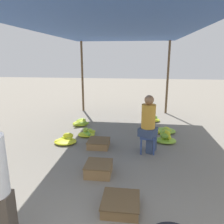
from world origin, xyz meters
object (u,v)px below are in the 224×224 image
Objects in this scene: banana_pile_right_1 at (164,130)px; banana_pile_right_2 at (166,137)px; crate_near at (99,169)px; crate_mid at (99,143)px; banana_pile_left_1 at (87,133)px; banana_pile_left_2 at (81,123)px; banana_pile_right_0 at (152,119)px; vendor_seated at (149,124)px; crate_far at (121,204)px; stool at (148,139)px; banana_pile_left_0 at (66,140)px.

banana_pile_right_2 reaches higher than banana_pile_right_1.
crate_mid is (-0.22, 1.21, -0.02)m from crate_near.
banana_pile_left_1 is 0.81m from crate_mid.
banana_pile_left_2 is 0.94× the size of banana_pile_right_1.
banana_pile_right_0 is 1.13× the size of crate_near.
vendor_seated reaches higher than crate_mid.
banana_pile_right_1 is 2.04m from crate_mid.
banana_pile_right_0 is 1.08× the size of crate_mid.
banana_pile_right_2 is at bearing 70.77° from crate_far.
banana_pile_right_1 is 1.48× the size of crate_near.
banana_pile_left_2 is 2.33m from banana_pile_right_0.
stool is 1.41m from crate_near.
banana_pile_left_2 is (-2.00, 1.72, -0.58)m from vendor_seated.
crate_near is (0.66, -1.90, 0.03)m from banana_pile_left_1.
banana_pile_left_1 is (-1.56, 0.84, -0.24)m from stool.
banana_pile_left_0 is 2.48m from banana_pile_right_2.
vendor_seated is 2.09m from crate_far.
banana_pile_left_1 reaches higher than banana_pile_right_0.
banana_pile_left_0 is at bearing 124.71° from crate_far.
banana_pile_right_0 is at bearing 97.67° from banana_pile_right_2.
banana_pile_left_0 is 1.16× the size of crate_near.
stool is 0.35m from vendor_seated.
banana_pile_left_1 is 0.98m from banana_pile_left_2.
banana_pile_right_1 is at bearing 23.07° from banana_pile_left_0.
banana_pile_right_0 is (2.22, 2.15, 0.00)m from banana_pile_left_0.
stool is 2.01m from crate_far.
banana_pile_right_2 reaches higher than crate_mid.
crate_mid is (0.44, -0.68, 0.01)m from banana_pile_left_1.
crate_near reaches higher than banana_pile_right_0.
banana_pile_left_0 reaches higher than crate_mid.
banana_pile_right_1 is 0.72m from banana_pile_right_2.
banana_pile_right_0 is at bearing 41.92° from banana_pile_left_1.
banana_pile_left_1 reaches higher than banana_pile_left_0.
stool reaches higher than banana_pile_left_2.
stool is at bearing 49.62° from crate_near.
banana_pile_right_0 reaches higher than banana_pile_right_1.
banana_pile_right_2 reaches higher than banana_pile_left_0.
crate_mid is at bearing 108.34° from crate_far.
stool is at bearing -110.66° from banana_pile_right_1.
banana_pile_right_1 is (0.50, 1.36, -0.61)m from vendor_seated.
stool is at bearing -155.29° from vendor_seated.
banana_pile_left_0 is at bearing 170.37° from crate_mid.
stool is 0.75× the size of crate_far.
banana_pile_left_0 reaches higher than crate_far.
crate_far is at bearing -61.85° from crate_near.
vendor_seated is 2.52m from banana_pile_right_0.
banana_pile_left_0 is 0.68m from banana_pile_left_1.
vendor_seated is at bearing -95.07° from banana_pile_right_0.
banana_pile_left_1 reaches higher than banana_pile_left_2.
banana_pile_left_1 is 2.14m from banana_pile_right_1.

